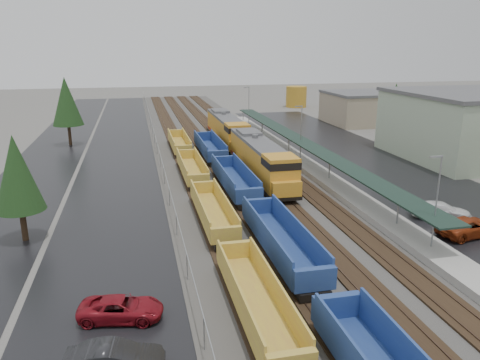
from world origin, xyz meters
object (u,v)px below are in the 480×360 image
at_px(locomotive_lead, 261,160).
at_px(well_string_yellow, 230,247).
at_px(parked_car_west_c, 121,309).
at_px(parked_car_east_b, 469,227).
at_px(parked_car_east_c, 441,211).
at_px(well_string_blue, 281,241).
at_px(storage_tank, 296,97).
at_px(parked_car_west_b, 114,360).
at_px(locomotive_trail, 227,130).

height_order(locomotive_lead, well_string_yellow, locomotive_lead).
height_order(parked_car_west_c, parked_car_east_b, parked_car_east_b).
height_order(locomotive_lead, parked_car_west_c, locomotive_lead).
relative_size(well_string_yellow, parked_car_east_c, 17.35).
xyz_separation_m(well_string_yellow, well_string_blue, (4.00, -0.06, 0.10)).
bearing_deg(storage_tank, well_string_blue, -109.97).
distance_m(locomotive_lead, parked_car_west_b, 35.78).
relative_size(locomotive_trail, parked_car_west_c, 4.39).
bearing_deg(well_string_yellow, locomotive_trail, 79.12).
height_order(storage_tank, parked_car_west_b, storage_tank).
bearing_deg(parked_car_west_c, locomotive_trail, -7.46).
xyz_separation_m(storage_tank, parked_car_east_b, (-14.31, -85.71, -1.89)).
xyz_separation_m(well_string_blue, storage_tank, (31.26, 86.03, 1.45)).
relative_size(well_string_yellow, well_string_blue, 1.10).
height_order(well_string_blue, parked_car_west_b, well_string_blue).
xyz_separation_m(locomotive_trail, parked_car_west_b, (-16.12, -52.89, -1.80)).
height_order(well_string_yellow, parked_car_west_b, well_string_yellow).
bearing_deg(locomotive_trail, parked_car_east_c, -70.45).
distance_m(well_string_yellow, storage_tank, 92.93).
height_order(parked_car_west_c, parked_car_east_c, parked_car_east_c).
height_order(well_string_blue, parked_car_east_b, well_string_blue).
xyz_separation_m(well_string_yellow, parked_car_west_c, (-7.89, -6.34, -0.44)).
distance_m(well_string_yellow, parked_car_east_b, 20.95).
height_order(locomotive_trail, storage_tank, storage_tank).
distance_m(well_string_yellow, well_string_blue, 4.00).
bearing_deg(parked_car_east_c, storage_tank, 14.63).
relative_size(locomotive_trail, well_string_blue, 0.26).
distance_m(locomotive_lead, well_string_blue, 21.10).
bearing_deg(well_string_yellow, storage_tank, 67.70).
bearing_deg(locomotive_lead, storage_tank, 67.36).
distance_m(locomotive_trail, well_string_blue, 41.88).
relative_size(locomotive_trail, well_string_yellow, 0.24).
height_order(locomotive_lead, parked_car_east_c, locomotive_lead).
bearing_deg(parked_car_west_b, parked_car_west_c, 4.04).
relative_size(parked_car_east_b, parked_car_east_c, 1.08).
distance_m(locomotive_trail, well_string_yellow, 42.39).
height_order(locomotive_trail, parked_car_east_b, locomotive_trail).
xyz_separation_m(locomotive_trail, well_string_yellow, (-8.00, -41.61, -1.48)).
xyz_separation_m(locomotive_lead, locomotive_trail, (0.00, 21.00, 0.00)).
relative_size(locomotive_trail, parked_car_east_c, 4.08).
distance_m(storage_tank, parked_car_east_b, 86.92).
relative_size(parked_car_west_b, parked_car_east_b, 0.85).
relative_size(locomotive_lead, well_string_blue, 0.26).
bearing_deg(parked_car_east_c, locomotive_lead, 63.60).
xyz_separation_m(well_string_blue, parked_car_east_c, (17.21, 4.47, -0.46)).
distance_m(locomotive_lead, storage_tank, 70.82).
relative_size(storage_tank, parked_car_west_b, 1.09).
xyz_separation_m(well_string_yellow, parked_car_east_b, (20.95, 0.26, -0.33)).
bearing_deg(parked_car_east_c, parked_car_west_c, 134.67).
distance_m(storage_tank, parked_car_west_c, 101.91).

